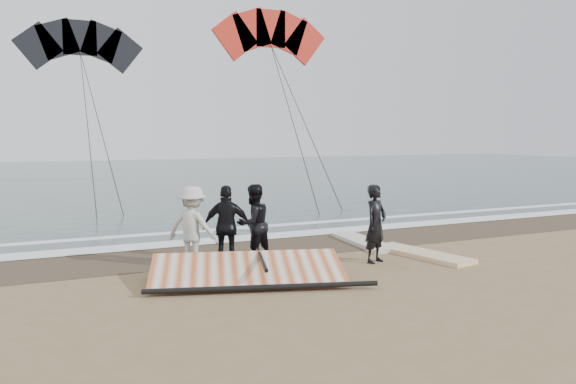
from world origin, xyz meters
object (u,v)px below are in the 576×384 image
(board_white, at_px, (422,254))
(board_cream, at_px, (364,242))
(sail_rig, at_px, (242,272))
(man_main, at_px, (376,224))

(board_white, height_order, board_cream, board_cream)
(board_white, xyz_separation_m, board_cream, (-0.46, 1.89, 0.00))
(board_white, bearing_deg, board_cream, 92.64)
(board_white, distance_m, board_cream, 1.95)
(board_cream, height_order, sail_rig, sail_rig)
(man_main, relative_size, board_white, 0.67)
(man_main, distance_m, board_cream, 2.34)
(board_white, bearing_deg, sail_rig, 174.32)
(man_main, height_order, board_cream, man_main)
(man_main, xyz_separation_m, sail_rig, (-3.39, -0.37, -0.71))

